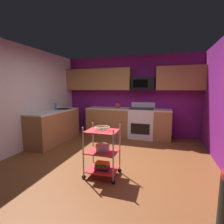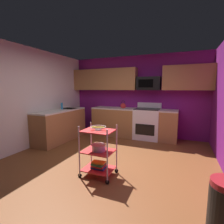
{
  "view_description": "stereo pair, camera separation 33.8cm",
  "coord_description": "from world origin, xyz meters",
  "px_view_note": "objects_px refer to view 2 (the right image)",
  "views": [
    {
      "loc": [
        1.12,
        -3.14,
        1.55
      ],
      "look_at": [
        0.06,
        0.25,
        1.05
      ],
      "focal_mm": 26.91,
      "sensor_mm": 36.0,
      "label": 1
    },
    {
      "loc": [
        1.44,
        -3.02,
        1.55
      ],
      "look_at": [
        0.06,
        0.25,
        1.05
      ],
      "focal_mm": 26.91,
      "sensor_mm": 36.0,
      "label": 2
    }
  ],
  "objects_px": {
    "fruit_bowl": "(98,128)",
    "mixing_bowl_large": "(99,147)",
    "oven_range": "(147,123)",
    "rolling_cart": "(98,151)",
    "book_stack": "(99,165)",
    "dish_soap_bottle": "(62,106)",
    "kettle": "(123,106)",
    "microwave": "(149,84)"
  },
  "relations": [
    {
      "from": "kettle",
      "to": "oven_range",
      "type": "bearing_deg",
      "value": 0.28
    },
    {
      "from": "fruit_bowl",
      "to": "mixing_bowl_large",
      "type": "xyz_separation_m",
      "value": [
        0.01,
        -0.0,
        -0.36
      ]
    },
    {
      "from": "rolling_cart",
      "to": "book_stack",
      "type": "xyz_separation_m",
      "value": [
        0.0,
        0.0,
        -0.26
      ]
    },
    {
      "from": "oven_range",
      "to": "rolling_cart",
      "type": "distance_m",
      "value": 2.62
    },
    {
      "from": "microwave",
      "to": "mixing_bowl_large",
      "type": "distance_m",
      "value": 2.97
    },
    {
      "from": "fruit_bowl",
      "to": "kettle",
      "type": "bearing_deg",
      "value": 99.76
    },
    {
      "from": "oven_range",
      "to": "book_stack",
      "type": "bearing_deg",
      "value": -97.5
    },
    {
      "from": "mixing_bowl_large",
      "to": "kettle",
      "type": "distance_m",
      "value": 2.68
    },
    {
      "from": "mixing_bowl_large",
      "to": "dish_soap_bottle",
      "type": "relative_size",
      "value": 1.26
    },
    {
      "from": "fruit_bowl",
      "to": "mixing_bowl_large",
      "type": "distance_m",
      "value": 0.36
    },
    {
      "from": "oven_range",
      "to": "kettle",
      "type": "relative_size",
      "value": 4.17
    },
    {
      "from": "fruit_bowl",
      "to": "dish_soap_bottle",
      "type": "bearing_deg",
      "value": 142.97
    },
    {
      "from": "oven_range",
      "to": "book_stack",
      "type": "xyz_separation_m",
      "value": [
        -0.34,
        -2.6,
        -0.29
      ]
    },
    {
      "from": "kettle",
      "to": "microwave",
      "type": "bearing_deg",
      "value": 7.83
    },
    {
      "from": "rolling_cart",
      "to": "mixing_bowl_large",
      "type": "relative_size",
      "value": 3.63
    },
    {
      "from": "book_stack",
      "to": "dish_soap_bottle",
      "type": "height_order",
      "value": "dish_soap_bottle"
    },
    {
      "from": "microwave",
      "to": "kettle",
      "type": "distance_m",
      "value": 1.06
    },
    {
      "from": "microwave",
      "to": "fruit_bowl",
      "type": "height_order",
      "value": "microwave"
    },
    {
      "from": "oven_range",
      "to": "kettle",
      "type": "height_order",
      "value": "kettle"
    },
    {
      "from": "rolling_cart",
      "to": "mixing_bowl_large",
      "type": "distance_m",
      "value": 0.07
    },
    {
      "from": "oven_range",
      "to": "fruit_bowl",
      "type": "distance_m",
      "value": 2.65
    },
    {
      "from": "rolling_cart",
      "to": "mixing_bowl_large",
      "type": "height_order",
      "value": "rolling_cart"
    },
    {
      "from": "oven_range",
      "to": "mixing_bowl_large",
      "type": "height_order",
      "value": "oven_range"
    },
    {
      "from": "rolling_cart",
      "to": "dish_soap_bottle",
      "type": "relative_size",
      "value": 4.57
    },
    {
      "from": "microwave",
      "to": "mixing_bowl_large",
      "type": "xyz_separation_m",
      "value": [
        -0.33,
        -2.7,
        -1.18
      ]
    },
    {
      "from": "oven_range",
      "to": "microwave",
      "type": "distance_m",
      "value": 1.23
    },
    {
      "from": "oven_range",
      "to": "fruit_bowl",
      "type": "bearing_deg",
      "value": -97.5
    },
    {
      "from": "microwave",
      "to": "kettle",
      "type": "relative_size",
      "value": 2.65
    },
    {
      "from": "fruit_bowl",
      "to": "dish_soap_bottle",
      "type": "height_order",
      "value": "dish_soap_bottle"
    },
    {
      "from": "oven_range",
      "to": "kettle",
      "type": "xyz_separation_m",
      "value": [
        -0.79,
        -0.0,
        0.52
      ]
    },
    {
      "from": "microwave",
      "to": "dish_soap_bottle",
      "type": "bearing_deg",
      "value": -154.3
    },
    {
      "from": "microwave",
      "to": "dish_soap_bottle",
      "type": "height_order",
      "value": "microwave"
    },
    {
      "from": "mixing_bowl_large",
      "to": "rolling_cart",
      "type": "bearing_deg",
      "value": 180.0
    },
    {
      "from": "mixing_bowl_large",
      "to": "book_stack",
      "type": "height_order",
      "value": "mixing_bowl_large"
    },
    {
      "from": "mixing_bowl_large",
      "to": "oven_range",
      "type": "bearing_deg",
      "value": 82.67
    },
    {
      "from": "dish_soap_bottle",
      "to": "mixing_bowl_large",
      "type": "bearing_deg",
      "value": -36.92
    },
    {
      "from": "microwave",
      "to": "dish_soap_bottle",
      "type": "relative_size",
      "value": 3.5
    },
    {
      "from": "oven_range",
      "to": "dish_soap_bottle",
      "type": "height_order",
      "value": "dish_soap_bottle"
    },
    {
      "from": "mixing_bowl_large",
      "to": "kettle",
      "type": "relative_size",
      "value": 0.95
    },
    {
      "from": "oven_range",
      "to": "kettle",
      "type": "bearing_deg",
      "value": -179.72
    },
    {
      "from": "book_stack",
      "to": "mixing_bowl_large",
      "type": "bearing_deg",
      "value": -0.0
    },
    {
      "from": "microwave",
      "to": "mixing_bowl_large",
      "type": "height_order",
      "value": "microwave"
    }
  ]
}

